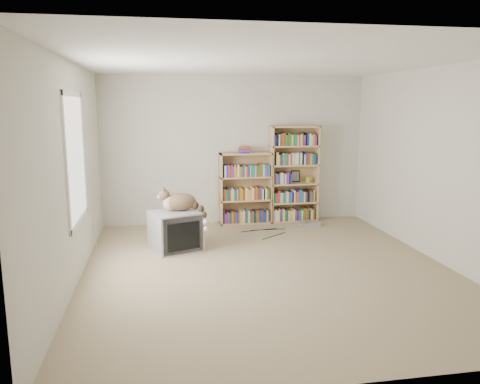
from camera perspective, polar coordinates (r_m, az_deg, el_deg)
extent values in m
cube|color=tan|center=(5.90, 3.40, -9.34)|extent=(4.50, 5.00, 0.01)
cube|color=beige|center=(8.04, -0.60, 5.12)|extent=(4.50, 0.02, 2.50)
cube|color=beige|center=(3.26, 13.75, -3.04)|extent=(4.50, 0.02, 2.50)
cube|color=beige|center=(5.54, -19.77, 2.10)|extent=(0.02, 5.00, 2.50)
cube|color=beige|center=(6.50, 23.24, 3.01)|extent=(0.02, 5.00, 2.50)
cube|color=white|center=(5.58, 3.68, 15.62)|extent=(4.50, 5.00, 0.02)
cube|color=white|center=(5.71, -19.41, 3.87)|extent=(0.02, 1.22, 1.52)
cube|color=#99999B|center=(6.63, -7.87, -4.70)|extent=(0.79, 0.75, 0.55)
cube|color=black|center=(6.39, -6.94, -5.25)|extent=(0.55, 0.23, 0.50)
cube|color=black|center=(6.38, -6.87, -5.39)|extent=(0.44, 0.17, 0.38)
cube|color=black|center=(6.75, -8.27, -4.54)|extent=(0.46, 0.42, 0.33)
ellipsoid|color=#3D2A19|center=(6.62, -7.32, -1.18)|extent=(0.47, 0.32, 0.25)
ellipsoid|color=#3D2A19|center=(6.63, -6.31, -1.22)|extent=(0.22, 0.24, 0.19)
ellipsoid|color=tan|center=(6.59, -8.62, -1.35)|extent=(0.18, 0.18, 0.21)
ellipsoid|color=#3D2A19|center=(6.57, -9.26, -0.35)|extent=(0.17, 0.16, 0.15)
sphere|color=beige|center=(6.57, -9.79, -0.57)|extent=(0.07, 0.07, 0.06)
cone|color=black|center=(6.53, -9.21, 0.21)|extent=(0.06, 0.07, 0.08)
cone|color=black|center=(6.61, -9.26, 0.34)|extent=(0.06, 0.07, 0.08)
cube|color=#AB7E55|center=(8.05, 3.82, 2.10)|extent=(0.02, 0.30, 1.66)
cube|color=#AB7E55|center=(8.28, 9.25, 2.21)|extent=(0.02, 0.30, 1.66)
cube|color=#AB7E55|center=(8.29, 6.31, 2.29)|extent=(0.83, 0.03, 1.66)
cube|color=#AB7E55|center=(8.08, 6.70, 7.91)|extent=(0.83, 0.30, 0.02)
cube|color=#AB7E55|center=(8.31, 6.46, -3.43)|extent=(0.83, 0.30, 0.03)
cube|color=#AB7E55|center=(8.24, 6.50, -1.22)|extent=(0.83, 0.30, 0.03)
cube|color=#AB7E55|center=(8.18, 6.55, 1.02)|extent=(0.83, 0.30, 0.02)
cube|color=#AB7E55|center=(8.14, 6.60, 3.30)|extent=(0.83, 0.30, 0.02)
cube|color=#AB7E55|center=(8.10, 6.65, 5.59)|extent=(0.83, 0.30, 0.02)
cube|color=red|center=(8.29, 6.47, -2.71)|extent=(0.75, 0.24, 0.19)
cube|color=#1A2FA9|center=(8.22, 6.52, -0.49)|extent=(0.75, 0.24, 0.19)
cube|color=#17812B|center=(8.17, 6.57, 1.77)|extent=(0.75, 0.24, 0.19)
cube|color=beige|center=(8.12, 6.61, 4.05)|extent=(0.75, 0.24, 0.19)
cube|color=black|center=(8.10, 6.66, 6.35)|extent=(0.75, 0.24, 0.19)
cube|color=#AB7E55|center=(7.93, -2.35, 0.36)|extent=(0.03, 0.30, 1.22)
cube|color=#AB7E55|center=(8.09, 3.70, 0.54)|extent=(0.02, 0.30, 1.22)
cube|color=#AB7E55|center=(8.13, 0.52, 0.61)|extent=(0.88, 0.03, 1.22)
cube|color=#AB7E55|center=(7.92, 0.71, 4.70)|extent=(0.88, 0.30, 0.02)
cube|color=#AB7E55|center=(8.12, 0.69, -3.70)|extent=(0.88, 0.30, 0.03)
cube|color=#AB7E55|center=(8.03, 0.70, -0.95)|extent=(0.88, 0.30, 0.03)
cube|color=#AB7E55|center=(7.97, 0.71, 1.86)|extent=(0.88, 0.30, 0.02)
cube|color=red|center=(8.10, 0.69, -2.96)|extent=(0.80, 0.24, 0.19)
cube|color=#1A2FA9|center=(8.01, 0.70, -0.19)|extent=(0.80, 0.24, 0.19)
cube|color=#17812B|center=(7.95, 0.71, 2.62)|extent=(0.80, 0.24, 0.19)
cube|color=red|center=(7.89, 0.60, 5.17)|extent=(0.19, 0.25, 0.11)
cylinder|color=olive|center=(8.25, 8.33, 1.50)|extent=(0.09, 0.09, 0.10)
cube|color=black|center=(8.28, 6.76, 1.93)|extent=(0.15, 0.05, 0.20)
cube|color=#B5B6BB|center=(7.99, 8.34, -3.85)|extent=(0.37, 0.29, 0.08)
cube|color=silver|center=(7.02, -17.37, -3.85)|extent=(0.01, 0.08, 0.13)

